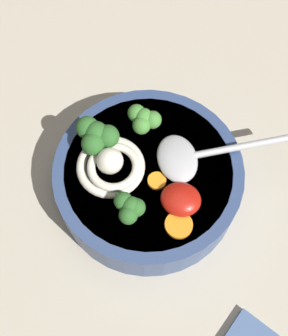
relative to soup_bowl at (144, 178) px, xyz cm
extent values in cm
cube|color=#BCB29E|center=(0.49, -1.84, -5.03)|extent=(108.70, 108.70, 4.28)
cylinder|color=#334775|center=(0.00, 0.00, -0.09)|extent=(21.39, 21.39, 5.58)
cylinder|color=#B27A33|center=(0.00, 0.00, 0.13)|extent=(18.82, 18.82, 5.14)
torus|color=silver|center=(-3.54, -0.93, 3.22)|extent=(7.58, 7.58, 1.05)
torus|color=silver|center=(-3.05, -1.26, 4.06)|extent=(8.12, 8.12, 0.94)
sphere|color=silver|center=(-3.54, -0.93, 4.58)|extent=(2.94, 2.94, 2.94)
ellipsoid|color=#B7B7BC|center=(3.38, 1.61, 3.50)|extent=(6.56, 7.31, 1.60)
cylinder|color=#B7B7BC|center=(10.15, 4.85, 3.50)|extent=(13.88, 7.19, 0.80)
ellipsoid|color=#B2190F|center=(4.73, -3.09, 3.67)|extent=(4.31, 3.88, 1.94)
cylinder|color=#7A9E60|center=(-5.73, 1.63, 3.40)|extent=(1.31, 1.31, 1.40)
sphere|color=#2D6628|center=(-5.73, 1.63, 5.38)|extent=(2.57, 2.57, 2.57)
sphere|color=#2D6628|center=(-4.45, 1.63, 5.15)|extent=(2.57, 2.57, 2.57)
sphere|color=#2D6628|center=(-6.90, 2.10, 5.27)|extent=(2.57, 2.57, 2.57)
sphere|color=#2D6628|center=(-5.73, 0.35, 5.20)|extent=(2.57, 2.57, 2.57)
cylinder|color=#7A9E60|center=(-1.29, 5.14, 3.26)|extent=(1.04, 1.04, 1.11)
sphere|color=#478938|center=(-1.29, 5.14, 4.84)|extent=(2.04, 2.04, 2.04)
sphere|color=#478938|center=(-0.27, 5.14, 4.65)|extent=(2.04, 2.04, 2.04)
sphere|color=#478938|center=(-2.22, 5.51, 4.74)|extent=(2.04, 2.04, 2.04)
sphere|color=#478938|center=(-1.29, 4.12, 4.69)|extent=(2.04, 2.04, 2.04)
cylinder|color=#7A9E60|center=(-0.06, -5.42, 3.24)|extent=(1.00, 1.00, 1.08)
sphere|color=#2D6628|center=(-0.06, -5.42, 4.76)|extent=(1.97, 1.97, 1.97)
sphere|color=#2D6628|center=(0.92, -5.42, 4.58)|extent=(1.97, 1.97, 1.97)
sphere|color=#2D6628|center=(-0.96, -5.07, 4.67)|extent=(1.97, 1.97, 1.97)
sphere|color=#2D6628|center=(-0.06, -6.41, 4.62)|extent=(1.97, 1.97, 1.97)
cylinder|color=orange|center=(1.76, -1.28, 2.92)|extent=(2.05, 2.05, 0.44)
cylinder|color=orange|center=(5.10, -5.66, 2.95)|extent=(2.93, 2.93, 0.50)
camera|label=1|loc=(5.11, -20.91, 47.13)|focal=47.63mm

